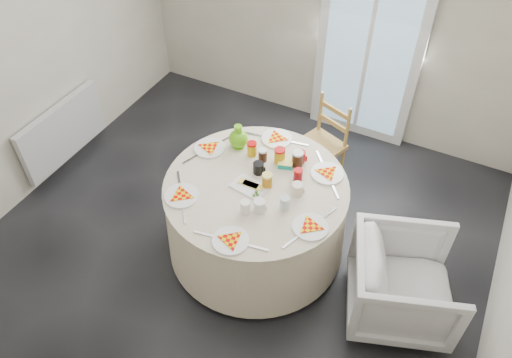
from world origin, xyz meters
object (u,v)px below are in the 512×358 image
at_px(wooden_chair, 320,140).
at_px(armchair, 405,280).
at_px(radiator, 63,132).
at_px(table, 256,217).
at_px(green_pitcher, 238,133).

xyz_separation_m(wooden_chair, armchair, (1.07, -1.06, -0.08)).
bearing_deg(armchair, wooden_chair, 26.18).
distance_m(radiator, table, 2.11).
bearing_deg(radiator, table, -3.25).
xyz_separation_m(radiator, armchair, (3.31, -0.17, 0.01)).
distance_m(wooden_chair, armchair, 1.51).
relative_size(wooden_chair, armchair, 1.13).
bearing_deg(green_pitcher, armchair, -3.47).
bearing_deg(radiator, green_pitcher, 6.72).
xyz_separation_m(wooden_chair, green_pitcher, (-0.46, -0.68, 0.40)).
distance_m(armchair, green_pitcher, 1.65).
relative_size(wooden_chair, green_pitcher, 4.20).
distance_m(table, armchair, 1.21).
bearing_deg(armchair, radiator, 67.88).
bearing_deg(table, radiator, 176.75).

